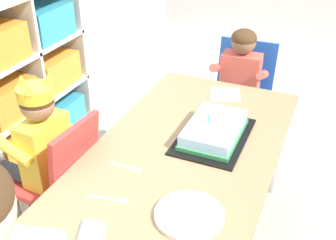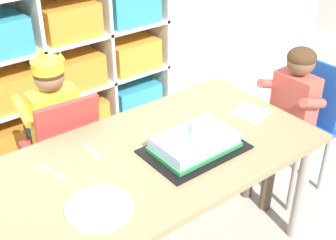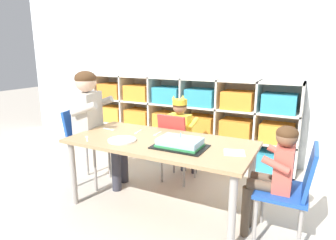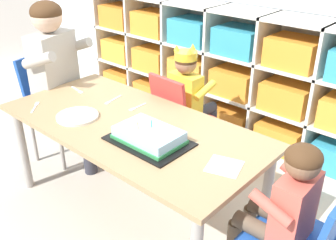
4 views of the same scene
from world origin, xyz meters
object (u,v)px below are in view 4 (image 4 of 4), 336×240
at_px(fork_near_cake_tray, 137,107).
at_px(classroom_chair_guest_side, 305,239).
at_px(classroom_chair_blue, 178,116).
at_px(birthday_cake_on_tray, 149,137).
at_px(activity_table, 131,134).
at_px(adult_helper_seated, 61,67).
at_px(fork_near_child_seat, 35,107).
at_px(child_with_crown, 190,93).
at_px(classroom_chair_adult_side, 52,94).
at_px(fork_scattered_mid_table, 112,100).
at_px(fork_at_table_front_edge, 78,90).
at_px(guest_at_table_side, 282,206).
at_px(paper_plate_stack, 77,116).

bearing_deg(fork_near_cake_tray, classroom_chair_guest_side, -99.04).
relative_size(classroom_chair_blue, birthday_cake_on_tray, 1.77).
xyz_separation_m(activity_table, birthday_cake_on_tray, (0.21, -0.08, 0.09)).
height_order(adult_helper_seated, fork_near_cake_tray, adult_helper_seated).
bearing_deg(classroom_chair_guest_side, fork_near_cake_tray, -99.07).
relative_size(birthday_cake_on_tray, fork_near_child_seat, 3.49).
bearing_deg(fork_near_child_seat, classroom_chair_guest_side, 53.37).
height_order(child_with_crown, birthday_cake_on_tray, child_with_crown).
bearing_deg(child_with_crown, birthday_cake_on_tray, 117.08).
relative_size(child_with_crown, classroom_chair_adult_side, 1.16).
height_order(classroom_chair_blue, child_with_crown, child_with_crown).
distance_m(child_with_crown, birthday_cake_on_tray, 0.73).
bearing_deg(fork_near_cake_tray, adult_helper_seated, 93.59).
relative_size(activity_table, fork_scattered_mid_table, 10.23).
height_order(fork_at_table_front_edge, fork_near_cake_tray, same).
relative_size(activity_table, guest_at_table_side, 1.82).
relative_size(classroom_chair_guest_side, birthday_cake_on_tray, 1.76).
height_order(child_with_crown, paper_plate_stack, child_with_crown).
xyz_separation_m(fork_near_cake_tray, fork_near_child_seat, (-0.43, -0.37, 0.00)).
relative_size(activity_table, paper_plate_stack, 6.53).
distance_m(classroom_chair_guest_side, fork_scattered_mid_table, 1.28).
bearing_deg(guest_at_table_side, adult_helper_seated, -94.72).
height_order(classroom_chair_guest_side, fork_scattered_mid_table, classroom_chair_guest_side).
relative_size(activity_table, fork_near_child_seat, 13.05).
bearing_deg(paper_plate_stack, classroom_chair_blue, 74.93).
height_order(child_with_crown, classroom_chair_guest_side, child_with_crown).
height_order(birthday_cake_on_tray, fork_near_child_seat, birthday_cake_on_tray).
distance_m(birthday_cake_on_tray, paper_plate_stack, 0.47).
height_order(activity_table, classroom_chair_adult_side, classroom_chair_adult_side).
xyz_separation_m(activity_table, classroom_chair_blue, (-0.09, 0.48, -0.10)).
xyz_separation_m(classroom_chair_blue, birthday_cake_on_tray, (0.30, -0.56, 0.20)).
xyz_separation_m(classroom_chair_guest_side, fork_at_table_front_edge, (-1.54, 0.09, 0.17)).
relative_size(activity_table, classroom_chair_blue, 2.11).
xyz_separation_m(guest_at_table_side, birthday_cake_on_tray, (-0.66, -0.07, 0.09)).
bearing_deg(birthday_cake_on_tray, fork_at_table_front_edge, 168.33).
height_order(activity_table, fork_near_child_seat, fork_near_child_seat).
distance_m(paper_plate_stack, fork_at_table_front_edge, 0.38).
height_order(classroom_chair_guest_side, birthday_cake_on_tray, classroom_chair_guest_side).
bearing_deg(paper_plate_stack, fork_near_cake_tray, 63.77).
xyz_separation_m(classroom_chair_guest_side, fork_near_cake_tray, (-1.08, 0.16, 0.17)).
bearing_deg(classroom_chair_guest_side, activity_table, -91.18).
relative_size(classroom_chair_blue, fork_at_table_front_edge, 5.15).
distance_m(paper_plate_stack, fork_near_child_seat, 0.30).
distance_m(activity_table, adult_helper_seated, 0.77).
relative_size(fork_at_table_front_edge, fork_scattered_mid_table, 0.94).
xyz_separation_m(adult_helper_seated, paper_plate_stack, (0.49, -0.25, -0.10)).
bearing_deg(fork_near_cake_tray, guest_at_table_side, -100.02).
relative_size(guest_at_table_side, fork_scattered_mid_table, 5.64).
height_order(classroom_chair_adult_side, guest_at_table_side, guest_at_table_side).
height_order(classroom_chair_adult_side, fork_near_child_seat, classroom_chair_adult_side).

